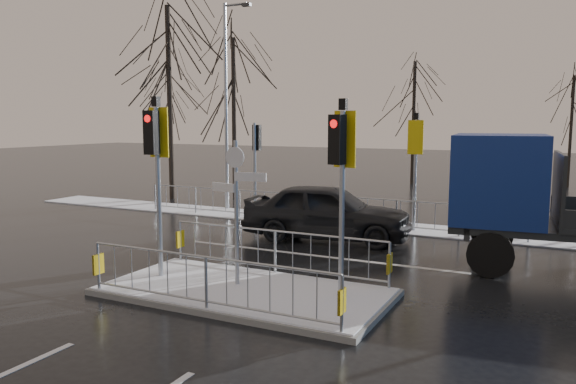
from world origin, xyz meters
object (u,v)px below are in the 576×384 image
at_px(traffic_island, 244,277).
at_px(car_far_lane, 327,212).
at_px(street_lamp_left, 227,99).
at_px(flatbed_truck, 543,199).

relative_size(traffic_island, car_far_lane, 1.18).
xyz_separation_m(car_far_lane, street_lamp_left, (-5.87, 3.64, 3.63)).
relative_size(flatbed_truck, street_lamp_left, 0.89).
bearing_deg(flatbed_truck, street_lamp_left, 159.11).
bearing_deg(flatbed_truck, traffic_island, -137.60).
distance_m(traffic_island, street_lamp_left, 12.17).
distance_m(flatbed_truck, street_lamp_left, 12.98).
bearing_deg(street_lamp_left, traffic_island, -55.93).
height_order(car_far_lane, street_lamp_left, street_lamp_left).
relative_size(traffic_island, flatbed_truck, 0.82).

